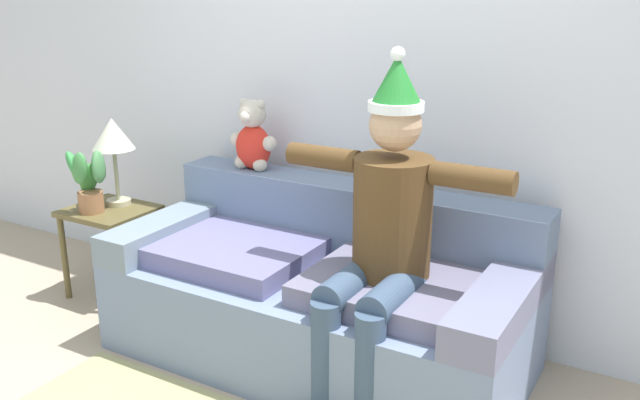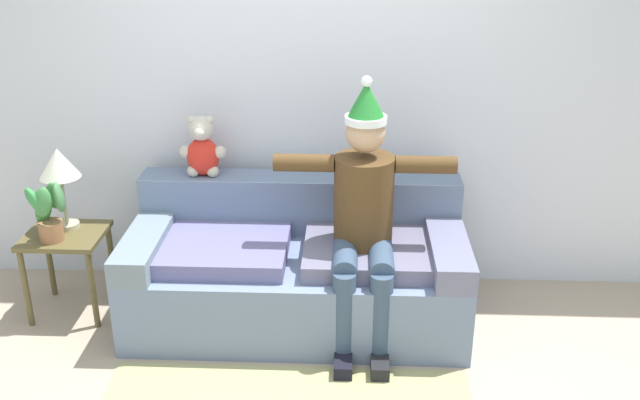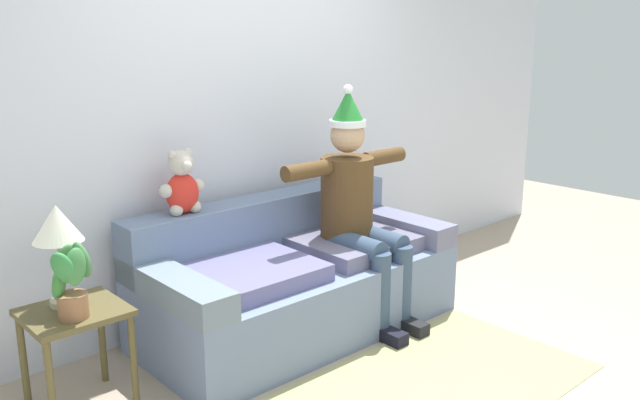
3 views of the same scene
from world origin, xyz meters
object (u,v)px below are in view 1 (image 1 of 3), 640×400
couch (322,294)px  table_lamp (113,138)px  potted_plant (89,179)px  person_seated (383,231)px  teddy_bear (253,138)px  side_table (110,224)px

couch → table_lamp: (-1.41, 0.08, 0.60)m
table_lamp → potted_plant: (-0.03, -0.18, -0.20)m
person_seated → potted_plant: bearing=178.1°
person_seated → teddy_bear: bearing=155.1°
teddy_bear → table_lamp: bearing=-164.9°
couch → person_seated: 0.62m
potted_plant → teddy_bear: bearing=25.3°
table_lamp → potted_plant: bearing=-98.4°
couch → person_seated: (0.39, -0.16, 0.45)m
side_table → couch: bearing=0.3°
side_table → table_lamp: size_ratio=1.04×
couch → table_lamp: 1.54m
couch → teddy_bear: bearing=153.6°
person_seated → teddy_bear: 1.11m
person_seated → table_lamp: (-1.80, 0.24, 0.15)m
side_table → teddy_bear: bearing=20.7°
potted_plant → side_table: bearing=70.4°
person_seated → potted_plant: 1.83m
person_seated → table_lamp: size_ratio=2.99×
teddy_bear → side_table: (-0.81, -0.30, -0.54)m
table_lamp → couch: bearing=-3.1°
teddy_bear → potted_plant: (-0.84, -0.40, -0.25)m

